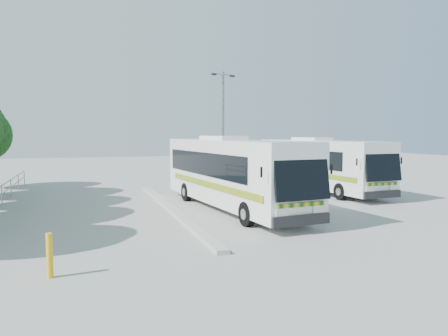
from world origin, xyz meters
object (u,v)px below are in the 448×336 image
object	(u,v)px
lamppost	(223,124)
bollard	(50,256)
coach_main	(231,171)
coach_adjacent	(319,163)

from	to	relation	value
lamppost	bollard	distance (m)	19.43
coach_main	coach_adjacent	bearing A→B (deg)	25.31
lamppost	coach_main	bearing A→B (deg)	-124.60
coach_main	lamppost	xyz separation A→B (m)	(2.35, 8.51, 2.43)
coach_adjacent	bollard	bearing A→B (deg)	-143.62
coach_adjacent	lamppost	world-z (taller)	lamppost
bollard	coach_adjacent	bearing A→B (deg)	39.94
coach_main	coach_adjacent	world-z (taller)	coach_main
lamppost	coach_adjacent	bearing A→B (deg)	-58.77
coach_main	coach_adjacent	distance (m)	8.52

